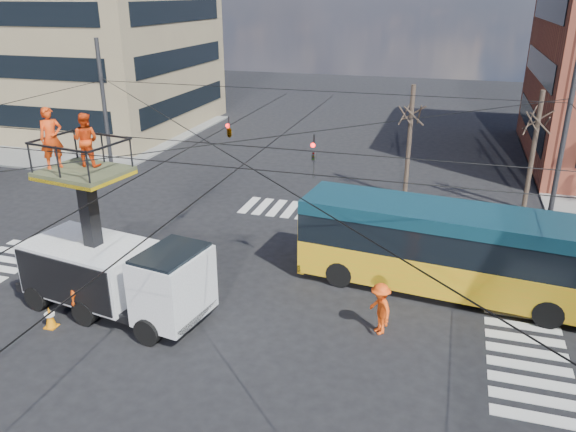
# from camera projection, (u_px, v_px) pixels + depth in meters

# --- Properties ---
(ground) EXTENTS (120.00, 120.00, 0.00)m
(ground) POSITION_uv_depth(u_px,v_px,m) (221.00, 310.00, 19.54)
(ground) COLOR black
(ground) RESTS_ON ground
(sidewalk_nw) EXTENTS (18.00, 18.00, 0.12)m
(sidewalk_nw) POSITION_uv_depth(u_px,v_px,m) (77.00, 133.00, 43.76)
(sidewalk_nw) COLOR slate
(sidewalk_nw) RESTS_ON ground
(crosswalks) EXTENTS (22.40, 22.40, 0.02)m
(crosswalks) POSITION_uv_depth(u_px,v_px,m) (221.00, 309.00, 19.53)
(crosswalks) COLOR silver
(crosswalks) RESTS_ON ground
(overhead_network) EXTENTS (24.24, 24.24, 8.00)m
(overhead_network) POSITION_uv_depth(u_px,v_px,m) (218.00, 189.00, 18.33)
(overhead_network) COLOR #2D2D30
(overhead_network) RESTS_ON ground
(tree_a) EXTENTS (2.00, 2.00, 6.00)m
(tree_a) POSITION_uv_depth(u_px,v_px,m) (412.00, 112.00, 28.52)
(tree_a) COLOR #382B21
(tree_a) RESTS_ON ground
(tree_b) EXTENTS (2.00, 2.00, 6.00)m
(tree_b) POSITION_uv_depth(u_px,v_px,m) (538.00, 119.00, 26.93)
(tree_b) COLOR #382B21
(tree_b) RESTS_ON ground
(utility_truck) EXTENTS (7.28, 3.53, 6.96)m
(utility_truck) POSITION_uv_depth(u_px,v_px,m) (113.00, 254.00, 18.71)
(utility_truck) COLOR black
(utility_truck) RESTS_ON ground
(city_bus) EXTENTS (11.29, 3.83, 3.20)m
(city_bus) POSITION_uv_depth(u_px,v_px,m) (453.00, 249.00, 20.10)
(city_bus) COLOR orange
(city_bus) RESTS_ON ground
(traffic_cone) EXTENTS (0.36, 0.36, 0.74)m
(traffic_cone) POSITION_uv_depth(u_px,v_px,m) (50.00, 317.00, 18.39)
(traffic_cone) COLOR orange
(traffic_cone) RESTS_ON ground
(worker_ground) EXTENTS (0.78, 1.10, 1.73)m
(worker_ground) POSITION_uv_depth(u_px,v_px,m) (77.00, 297.00, 18.60)
(worker_ground) COLOR #FF6010
(worker_ground) RESTS_ON ground
(flagger) EXTENTS (1.18, 1.31, 1.76)m
(flagger) POSITION_uv_depth(u_px,v_px,m) (380.00, 309.00, 17.91)
(flagger) COLOR #FF4C10
(flagger) RESTS_ON ground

